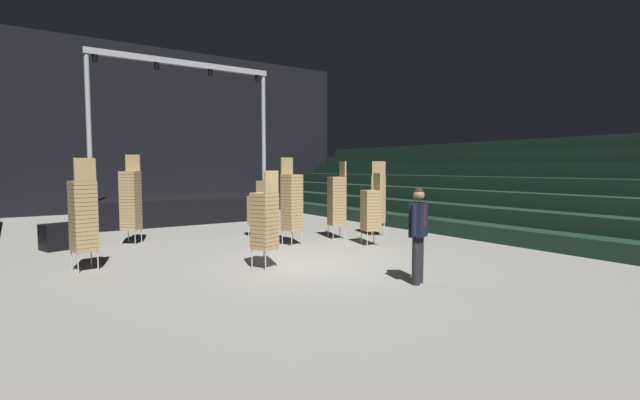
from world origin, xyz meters
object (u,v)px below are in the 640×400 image
stage_riser (177,207)px  chair_stack_rear_left (83,215)px  man_with_tie (419,229)px  chair_stack_front_right (371,209)px  chair_stack_mid_centre (337,200)px  chair_stack_rear_right (378,199)px  equipment_road_case (61,236)px  chair_stack_mid_right (257,208)px  chair_stack_rear_centre (265,219)px  chair_stack_front_left (292,201)px  chair_stack_mid_left (131,199)px

stage_riser → chair_stack_rear_left: bearing=-119.1°
man_with_tie → chair_stack_rear_left: 6.71m
chair_stack_front_right → chair_stack_mid_centre: (-0.07, 1.47, 0.17)m
chair_stack_rear_right → equipment_road_case: (-8.39, 2.83, -0.82)m
chair_stack_mid_right → chair_stack_rear_left: chair_stack_rear_left is taller
chair_stack_rear_centre → chair_stack_rear_left: bearing=128.3°
chair_stack_front_left → chair_stack_rear_centre: bearing=36.1°
chair_stack_front_left → chair_stack_rear_left: 5.11m
chair_stack_front_left → chair_stack_rear_left: bearing=-8.9°
chair_stack_front_left → chair_stack_mid_right: bearing=-99.1°
chair_stack_mid_centre → chair_stack_rear_centre: size_ratio=1.12×
man_with_tie → chair_stack_rear_left: size_ratio=0.76×
chair_stack_mid_right → equipment_road_case: size_ratio=1.90×
chair_stack_rear_left → stage_riser: bearing=49.5°
man_with_tie → chair_stack_rear_centre: 3.23m
man_with_tie → chair_stack_mid_centre: bearing=-135.5°
man_with_tie → chair_stack_front_right: size_ratio=0.90×
chair_stack_rear_left → chair_stack_rear_centre: bearing=-41.9°
chair_stack_mid_centre → chair_stack_mid_right: bearing=59.1°
chair_stack_rear_right → equipment_road_case: chair_stack_rear_right is taller
chair_stack_front_right → chair_stack_rear_right: bearing=-32.6°
chair_stack_front_left → chair_stack_mid_right: size_ratio=1.40×
chair_stack_front_right → chair_stack_rear_centre: (-3.68, -0.86, 0.04)m
chair_stack_mid_left → chair_stack_mid_right: bearing=-153.8°
man_with_tie → chair_stack_rear_centre: size_ratio=0.86×
chair_stack_front_right → chair_stack_mid_centre: 1.49m
chair_stack_mid_right → chair_stack_front_right: bearing=-169.3°
chair_stack_mid_right → chair_stack_rear_right: (3.20, -1.95, 0.29)m
chair_stack_front_right → chair_stack_mid_right: chair_stack_front_right is taller
chair_stack_mid_centre → chair_stack_rear_left: size_ratio=1.00×
chair_stack_front_right → chair_stack_mid_left: chair_stack_mid_left is taller
chair_stack_mid_right → chair_stack_mid_centre: (1.77, -1.72, 0.29)m
chair_stack_rear_left → chair_stack_mid_right: bearing=12.1°
chair_stack_rear_right → equipment_road_case: size_ratio=2.56×
chair_stack_mid_right → chair_stack_rear_centre: chair_stack_rear_centre is taller
stage_riser → chair_stack_rear_right: stage_riser is taller
chair_stack_rear_left → chair_stack_rear_centre: size_ratio=1.12×
chair_stack_rear_centre → equipment_road_case: (-3.36, 4.93, -0.69)m
chair_stack_front_left → chair_stack_front_right: chair_stack_front_left is taller
chair_stack_mid_left → chair_stack_rear_left: chair_stack_mid_left is taller
chair_stack_front_left → chair_stack_mid_left: 4.47m
chair_stack_mid_right → chair_stack_rear_left: 5.47m
stage_riser → chair_stack_mid_right: 5.30m
chair_stack_mid_centre → chair_stack_mid_left: bearing=78.3°
chair_stack_rear_right → chair_stack_rear_centre: (-5.04, -2.10, -0.13)m
stage_riser → chair_stack_mid_left: bearing=-120.2°
chair_stack_rear_right → chair_stack_rear_centre: chair_stack_rear_right is taller
chair_stack_front_left → chair_stack_mid_right: chair_stack_front_left is taller
chair_stack_mid_right → equipment_road_case: bearing=61.0°
equipment_road_case → man_with_tie: bearing=-56.7°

